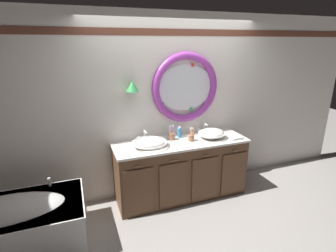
% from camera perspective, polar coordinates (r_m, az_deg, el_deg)
% --- Properties ---
extents(ground_plane, '(14.00, 14.00, 0.00)m').
position_cam_1_polar(ground_plane, '(3.89, 4.04, -16.56)').
color(ground_plane, gray).
extents(back_wall_assembly, '(6.40, 0.26, 2.60)m').
position_cam_1_polar(back_wall_assembly, '(3.86, 1.09, 4.79)').
color(back_wall_assembly, silver).
rests_on(back_wall_assembly, ground_plane).
extents(vanity_counter, '(1.91, 0.64, 0.86)m').
position_cam_1_polar(vanity_counter, '(3.87, 2.81, -9.28)').
color(vanity_counter, brown).
rests_on(vanity_counter, ground_plane).
extents(bathtub, '(1.62, 0.87, 0.62)m').
position_cam_1_polar(bathtub, '(3.48, -31.71, -17.96)').
color(bathtub, white).
rests_on(bathtub, ground_plane).
extents(sink_basin_left, '(0.48, 0.48, 0.11)m').
position_cam_1_polar(sink_basin_left, '(3.51, -4.04, -3.62)').
color(sink_basin_left, white).
rests_on(sink_basin_left, vanity_counter).
extents(sink_basin_right, '(0.40, 0.40, 0.14)m').
position_cam_1_polar(sink_basin_right, '(3.85, 9.55, -1.59)').
color(sink_basin_right, white).
rests_on(sink_basin_right, vanity_counter).
extents(faucet_set_left, '(0.23, 0.15, 0.16)m').
position_cam_1_polar(faucet_set_left, '(3.72, -5.09, -2.23)').
color(faucet_set_left, silver).
rests_on(faucet_set_left, vanity_counter).
extents(faucet_set_right, '(0.23, 0.13, 0.16)m').
position_cam_1_polar(faucet_set_right, '(4.05, 7.86, -0.61)').
color(faucet_set_right, silver).
rests_on(faucet_set_right, vanity_counter).
extents(toothbrush_holder_left, '(0.09, 0.09, 0.22)m').
position_cam_1_polar(toothbrush_holder_left, '(3.74, 0.84, -2.21)').
color(toothbrush_holder_left, '#996647').
rests_on(toothbrush_holder_left, vanity_counter).
extents(toothbrush_holder_right, '(0.09, 0.09, 0.20)m').
position_cam_1_polar(toothbrush_holder_right, '(3.71, 5.08, -2.46)').
color(toothbrush_holder_right, '#996647').
rests_on(toothbrush_holder_right, vanity_counter).
extents(soap_dispenser, '(0.06, 0.07, 0.17)m').
position_cam_1_polar(soap_dispenser, '(3.83, 2.50, -1.41)').
color(soap_dispenser, '#388EBC').
rests_on(soap_dispenser, vanity_counter).
extents(folded_hand_towel, '(0.19, 0.11, 0.03)m').
position_cam_1_polar(folded_hand_towel, '(3.90, 14.73, -2.53)').
color(folded_hand_towel, white).
rests_on(folded_hand_towel, vanity_counter).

